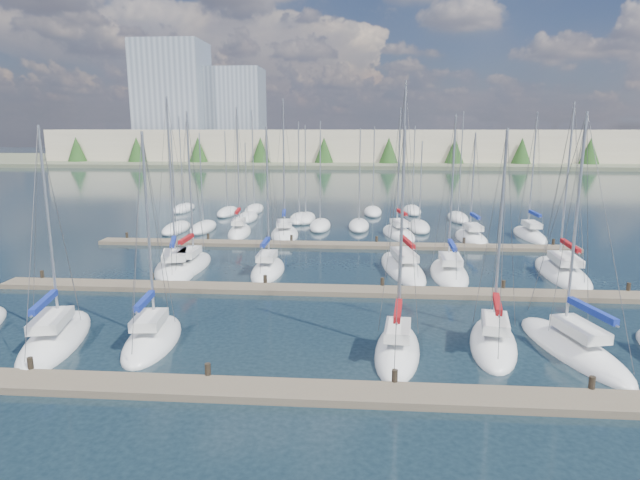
# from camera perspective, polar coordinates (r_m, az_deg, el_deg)

# --- Properties ---
(ground) EXTENTS (400.00, 400.00, 0.00)m
(ground) POSITION_cam_1_polar(r_m,az_deg,el_deg) (78.79, 2.57, 4.07)
(ground) COLOR #182730
(ground) RESTS_ON ground
(dock_near) EXTENTS (44.00, 1.93, 1.10)m
(dock_near) POSITION_cam_1_polar(r_m,az_deg,el_deg) (22.81, -2.40, -15.88)
(dock_near) COLOR #6B5E4C
(dock_near) RESTS_ON ground
(dock_mid) EXTENTS (44.00, 1.93, 1.10)m
(dock_mid) POSITION_cam_1_polar(r_m,az_deg,el_deg) (35.73, 0.25, -5.38)
(dock_mid) COLOR #6B5E4C
(dock_mid) RESTS_ON ground
(dock_far) EXTENTS (44.00, 1.93, 1.10)m
(dock_far) POSITION_cam_1_polar(r_m,az_deg,el_deg) (49.25, 1.43, -0.53)
(dock_far) COLOR #6B5E4C
(dock_far) RESTS_ON ground
(sailboat_r) EXTENTS (2.44, 7.91, 13.00)m
(sailboat_r) POSITION_cam_1_polar(r_m,az_deg,el_deg) (57.58, 21.46, 0.51)
(sailboat_r) COLOR white
(sailboat_r) RESTS_ON ground
(sailboat_c) EXTENTS (3.11, 6.82, 11.35)m
(sailboat_c) POSITION_cam_1_polar(r_m,az_deg,el_deg) (29.01, -17.44, -10.08)
(sailboat_c) COLOR white
(sailboat_c) RESTS_ON ground
(sailboat_i) EXTENTS (2.23, 7.68, 12.71)m
(sailboat_i) POSITION_cam_1_polar(r_m,az_deg,el_deg) (42.99, -13.53, -2.66)
(sailboat_i) COLOR white
(sailboat_i) RESTS_ON ground
(sailboat_h) EXTENTS (5.30, 8.75, 13.74)m
(sailboat_h) POSITION_cam_1_polar(r_m,az_deg,el_deg) (42.36, -15.15, -2.99)
(sailboat_h) COLOR white
(sailboat_h) RESTS_ON ground
(sailboat_n) EXTENTS (3.01, 7.57, 13.45)m
(sailboat_n) POSITION_cam_1_polar(r_m,az_deg,el_deg) (55.78, -8.59, 0.87)
(sailboat_n) COLOR white
(sailboat_n) RESTS_ON ground
(sailboat_f) EXTENTS (4.32, 8.83, 12.24)m
(sailboat_f) POSITION_cam_1_polar(r_m,az_deg,el_deg) (29.40, 25.33, -10.43)
(sailboat_f) COLOR white
(sailboat_f) RESTS_ON ground
(sailboat_e) EXTENTS (3.50, 7.34, 11.50)m
(sailboat_e) POSITION_cam_1_polar(r_m,az_deg,el_deg) (28.72, 17.99, -10.35)
(sailboat_e) COLOR white
(sailboat_e) RESTS_ON ground
(sailboat_q) EXTENTS (3.07, 7.60, 11.02)m
(sailboat_q) POSITION_cam_1_polar(r_m,az_deg,el_deg) (54.21, 15.83, 0.20)
(sailboat_q) COLOR white
(sailboat_q) RESTS_ON ground
(sailboat_d) EXTENTS (2.89, 7.09, 11.60)m
(sailboat_d) POSITION_cam_1_polar(r_m,az_deg,el_deg) (26.73, 8.25, -11.56)
(sailboat_d) COLOR white
(sailboat_d) RESTS_ON ground
(sailboat_l) EXTENTS (3.01, 8.28, 12.45)m
(sailboat_l) POSITION_cam_1_polar(r_m,az_deg,el_deg) (40.88, 13.60, -3.44)
(sailboat_l) COLOR white
(sailboat_l) RESTS_ON ground
(sailboat_m) EXTENTS (3.50, 9.84, 13.31)m
(sailboat_m) POSITION_cam_1_polar(r_m,az_deg,el_deg) (43.73, 24.39, -3.20)
(sailboat_m) COLOR white
(sailboat_m) RESTS_ON ground
(sailboat_o) EXTENTS (3.64, 7.87, 14.27)m
(sailboat_o) POSITION_cam_1_polar(r_m,az_deg,el_deg) (54.28, -3.80, 0.67)
(sailboat_o) COLOR white
(sailboat_o) RESTS_ON ground
(sailboat_j) EXTENTS (2.37, 6.71, 11.58)m
(sailboat_j) POSITION_cam_1_polar(r_m,az_deg,el_deg) (40.73, -5.58, -3.20)
(sailboat_j) COLOR white
(sailboat_j) RESTS_ON ground
(sailboat_k) EXTENTS (4.14, 10.26, 14.90)m
(sailboat_k) POSITION_cam_1_polar(r_m,az_deg,el_deg) (41.64, 8.78, -2.95)
(sailboat_k) COLOR white
(sailboat_k) RESTS_ON ground
(sailboat_p) EXTENTS (4.13, 8.25, 13.43)m
(sailboat_p) POSITION_cam_1_polar(r_m,az_deg,el_deg) (54.99, 8.37, 0.71)
(sailboat_p) COLOR white
(sailboat_p) RESTS_ON ground
(sailboat_b) EXTENTS (4.42, 8.74, 11.64)m
(sailboat_b) POSITION_cam_1_polar(r_m,az_deg,el_deg) (30.87, -26.34, -9.48)
(sailboat_b) COLOR white
(sailboat_b) RESTS_ON ground
(distant_boats) EXTENTS (36.93, 20.75, 13.30)m
(distant_boats) POSITION_cam_1_polar(r_m,az_deg,el_deg) (63.03, -1.87, 2.36)
(distant_boats) COLOR #9EA0A5
(distant_boats) RESTS_ON ground
(shoreline) EXTENTS (400.00, 60.00, 38.00)m
(shoreline) POSITION_cam_1_polar(r_m,az_deg,el_deg) (168.55, -0.99, 10.82)
(shoreline) COLOR #666B51
(shoreline) RESTS_ON ground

